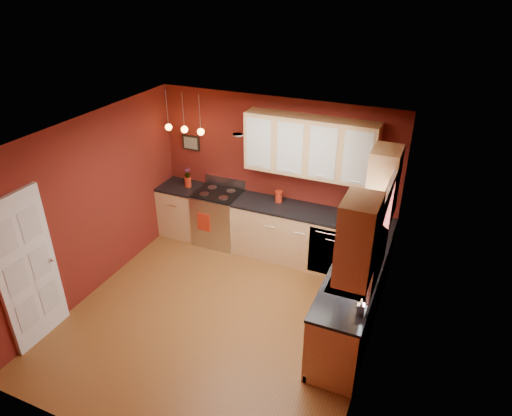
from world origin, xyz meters
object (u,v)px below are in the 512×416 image
at_px(sink, 351,282).
at_px(coffee_maker, 352,209).
at_px(red_canister, 279,196).
at_px(soap_pump, 361,306).
at_px(gas_range, 219,217).

relative_size(sink, coffee_maker, 2.43).
height_order(red_canister, coffee_maker, coffee_maker).
xyz_separation_m(sink, red_canister, (-1.56, 1.61, 0.12)).
bearing_deg(soap_pump, coffee_maker, 105.44).
bearing_deg(gas_range, soap_pump, -35.82).
bearing_deg(gas_range, sink, -29.78).
xyz_separation_m(gas_range, coffee_maker, (2.25, 0.10, 0.59)).
xyz_separation_m(gas_range, sink, (2.62, -1.50, 0.43)).
xyz_separation_m(gas_range, red_canister, (1.06, 0.11, 0.56)).
distance_m(red_canister, soap_pump, 2.80).
bearing_deg(coffee_maker, gas_range, -166.32).
bearing_deg(red_canister, coffee_maker, -0.55).
xyz_separation_m(coffee_maker, soap_pump, (0.59, -2.15, -0.04)).
relative_size(gas_range, soap_pump, 5.71).
distance_m(sink, red_canister, 2.25).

